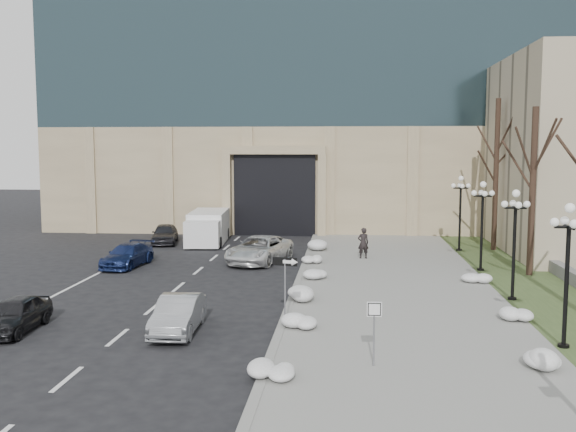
% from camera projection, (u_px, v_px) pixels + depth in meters
% --- Properties ---
extents(ground, '(160.00, 160.00, 0.00)m').
position_uv_depth(ground, '(291.00, 418.00, 15.47)').
color(ground, black).
rests_on(ground, ground).
extents(sidewalk, '(9.00, 40.00, 0.12)m').
position_uv_depth(sidewalk, '(395.00, 290.00, 29.00)').
color(sidewalk, gray).
rests_on(sidewalk, ground).
extents(curb, '(0.30, 40.00, 0.14)m').
position_uv_depth(curb, '(296.00, 288.00, 29.41)').
color(curb, gray).
rests_on(curb, ground).
extents(grass_strip, '(4.00, 40.00, 0.10)m').
position_uv_depth(grass_strip, '(543.00, 294.00, 28.41)').
color(grass_strip, '#394B25').
rests_on(grass_strip, ground).
extents(stone_wall, '(0.50, 30.00, 0.70)m').
position_uv_depth(stone_wall, '(574.00, 279.00, 30.17)').
color(stone_wall, slate).
rests_on(stone_wall, ground).
extents(office_tower, '(40.00, 24.70, 36.00)m').
position_uv_depth(office_tower, '(311.00, 11.00, 56.83)').
color(office_tower, tan).
rests_on(office_tower, ground).
extents(car_a, '(1.57, 3.68, 1.24)m').
position_uv_depth(car_a, '(15.00, 314.00, 22.69)').
color(car_a, black).
rests_on(car_a, ground).
extents(car_b, '(1.52, 3.94, 1.28)m').
position_uv_depth(car_b, '(178.00, 314.00, 22.59)').
color(car_b, '#A1A4A8').
rests_on(car_b, ground).
extents(car_c, '(2.18, 4.41, 1.23)m').
position_uv_depth(car_c, '(127.00, 255.00, 35.07)').
color(car_c, navy).
rests_on(car_c, ground).
extents(car_d, '(3.77, 5.81, 1.49)m').
position_uv_depth(car_d, '(259.00, 249.00, 36.29)').
color(car_d, silver).
rests_on(car_d, ground).
extents(car_e, '(2.29, 4.18, 1.35)m').
position_uv_depth(car_e, '(165.00, 234.00, 43.40)').
color(car_e, '#2D2D32').
rests_on(car_e, ground).
extents(pedestrian, '(0.73, 0.57, 1.78)m').
position_uv_depth(pedestrian, '(363.00, 243.00, 36.94)').
color(pedestrian, black).
rests_on(pedestrian, sidewalk).
extents(box_truck, '(2.84, 6.83, 2.12)m').
position_uv_depth(box_truck, '(208.00, 228.00, 43.77)').
color(box_truck, silver).
rests_on(box_truck, ground).
extents(one_way_sign, '(0.95, 0.35, 2.56)m').
position_uv_depth(one_way_sign, '(289.00, 270.00, 23.04)').
color(one_way_sign, slate).
rests_on(one_way_sign, ground).
extents(keep_sign, '(0.44, 0.06, 2.03)m').
position_uv_depth(keep_sign, '(374.00, 320.00, 18.67)').
color(keep_sign, slate).
rests_on(keep_sign, ground).
extents(snow_clump_b, '(1.10, 1.60, 0.36)m').
position_uv_depth(snow_clump_b, '(274.00, 368.00, 18.10)').
color(snow_clump_b, white).
rests_on(snow_clump_b, sidewalk).
extents(snow_clump_c, '(1.10, 1.60, 0.36)m').
position_uv_depth(snow_clump_c, '(297.00, 325.00, 22.45)').
color(snow_clump_c, white).
rests_on(snow_clump_c, sidewalk).
extents(snow_clump_d, '(1.10, 1.60, 0.36)m').
position_uv_depth(snow_clump_d, '(301.00, 295.00, 27.06)').
color(snow_clump_d, white).
rests_on(snow_clump_d, sidewalk).
extents(snow_clump_e, '(1.10, 1.60, 0.36)m').
position_uv_depth(snow_clump_e, '(312.00, 274.00, 31.49)').
color(snow_clump_e, white).
rests_on(snow_clump_e, sidewalk).
extents(snow_clump_f, '(1.10, 1.60, 0.36)m').
position_uv_depth(snow_clump_f, '(314.00, 258.00, 35.97)').
color(snow_clump_f, white).
rests_on(snow_clump_f, sidewalk).
extents(snow_clump_g, '(1.10, 1.60, 0.36)m').
position_uv_depth(snow_clump_g, '(315.00, 246.00, 40.37)').
color(snow_clump_g, white).
rests_on(snow_clump_g, sidewalk).
extents(snow_clump_h, '(1.10, 1.60, 0.36)m').
position_uv_depth(snow_clump_h, '(558.00, 366.00, 18.24)').
color(snow_clump_h, white).
rests_on(snow_clump_h, sidewalk).
extents(snow_clump_i, '(1.10, 1.60, 0.36)m').
position_uv_depth(snow_clump_i, '(517.00, 316.00, 23.71)').
color(snow_clump_i, white).
rests_on(snow_clump_i, sidewalk).
extents(snow_clump_j, '(1.10, 1.60, 0.36)m').
position_uv_depth(snow_clump_j, '(478.00, 280.00, 30.04)').
color(snow_clump_j, white).
rests_on(snow_clump_j, sidewalk).
extents(lamppost_a, '(1.18, 1.18, 4.76)m').
position_uv_depth(lamppost_a, '(568.00, 256.00, 20.32)').
color(lamppost_a, black).
rests_on(lamppost_a, ground).
extents(lamppost_b, '(1.18, 1.18, 4.76)m').
position_uv_depth(lamppost_b, '(515.00, 230.00, 26.76)').
color(lamppost_b, black).
rests_on(lamppost_b, ground).
extents(lamppost_c, '(1.18, 1.18, 4.76)m').
position_uv_depth(lamppost_c, '(482.00, 214.00, 33.19)').
color(lamppost_c, black).
rests_on(lamppost_c, ground).
extents(lamppost_d, '(1.18, 1.18, 4.76)m').
position_uv_depth(lamppost_d, '(460.00, 203.00, 39.63)').
color(lamppost_d, black).
rests_on(lamppost_d, ground).
extents(tree_mid, '(3.20, 3.20, 8.50)m').
position_uv_depth(tree_mid, '(533.00, 168.00, 31.74)').
color(tree_mid, black).
rests_on(tree_mid, ground).
extents(tree_far, '(3.20, 3.20, 9.50)m').
position_uv_depth(tree_far, '(497.00, 153.00, 39.59)').
color(tree_far, black).
rests_on(tree_far, ground).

